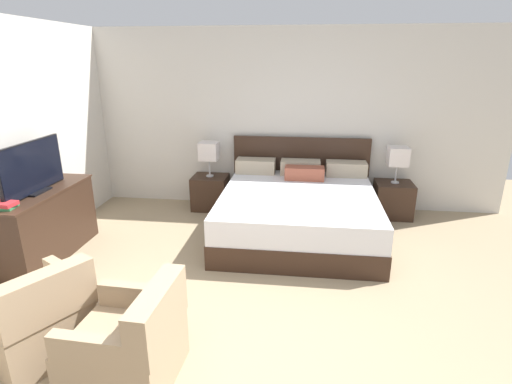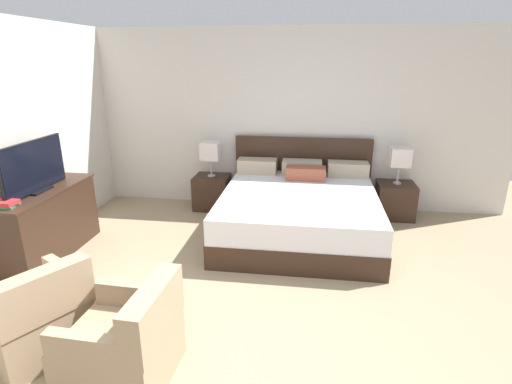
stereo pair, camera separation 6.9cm
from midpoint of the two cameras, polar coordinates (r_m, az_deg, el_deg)
wall_back at (r=5.98m, az=3.66°, el=10.17°), size 6.59×0.06×2.60m
wall_left at (r=4.96m, az=-32.22°, el=5.63°), size 0.06×5.52×2.60m
bed at (r=5.16m, az=6.54°, el=-2.61°), size 2.00×2.13×1.08m
nightstand_left at (r=6.06m, az=-5.96°, el=0.00°), size 0.51×0.46×0.50m
nightstand_right at (r=6.03m, az=19.54°, el=-1.13°), size 0.51×0.46×0.50m
table_lamp_left at (r=5.90m, az=-6.16°, el=5.83°), size 0.27×0.27×0.52m
table_lamp_right at (r=5.86m, az=20.20°, el=4.70°), size 0.27×0.27×0.52m
dresser at (r=5.09m, az=-27.36°, el=-3.85°), size 0.46×1.39×0.79m
tv at (r=4.86m, az=-28.80°, el=3.08°), size 0.18×0.97×0.56m
book_red_cover at (r=4.57m, az=-31.71°, el=-1.67°), size 0.21×0.20×0.03m
book_blue_cover at (r=4.57m, az=-32.01°, el=-1.27°), size 0.27×0.17×0.04m
armchair_by_window at (r=3.60m, az=-28.38°, el=-15.47°), size 0.94×0.93×0.76m
armchair_companion at (r=3.08m, az=-17.42°, el=-20.12°), size 0.72×0.71×0.76m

